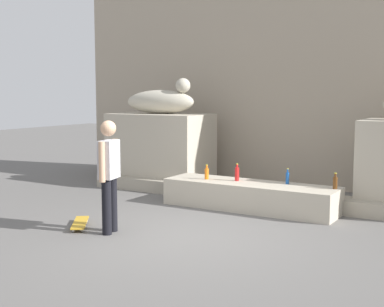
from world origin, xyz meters
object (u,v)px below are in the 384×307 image
at_px(statue_reclining_left, 162,101).
at_px(bottle_orange, 207,173).
at_px(bottle_red, 237,174).
at_px(bottle_brown, 335,182).
at_px(bottle_blue, 287,178).
at_px(skater, 109,171).
at_px(skateboard, 80,223).

distance_m(statue_reclining_left, bottle_orange, 2.60).
bearing_deg(bottle_red, statue_reclining_left, 154.80).
relative_size(bottle_brown, bottle_blue, 0.99).
relative_size(statue_reclining_left, bottle_red, 5.30).
xyz_separation_m(statue_reclining_left, bottle_blue, (3.33, -0.99, -1.29)).
distance_m(bottle_brown, bottle_blue, 0.86).
distance_m(skater, bottle_red, 2.75).
relative_size(skater, bottle_brown, 6.15).
relative_size(skateboard, bottle_red, 2.43).
height_order(skater, bottle_blue, skater).
height_order(skateboard, bottle_blue, bottle_blue).
height_order(bottle_orange, bottle_blue, bottle_blue).
height_order(skater, skateboard, skater).
bearing_deg(bottle_red, skater, -107.07).
bearing_deg(skater, bottle_blue, -45.96).
relative_size(bottle_orange, bottle_brown, 1.01).
relative_size(statue_reclining_left, bottle_blue, 6.03).
distance_m(skateboard, bottle_orange, 2.65).
bearing_deg(skateboard, bottle_blue, -77.27).
xyz_separation_m(bottle_red, bottle_brown, (1.76, 0.10, -0.02)).
height_order(skateboard, bottle_brown, bottle_brown).
bearing_deg(bottle_blue, statue_reclining_left, 163.46).
bearing_deg(skater, statue_reclining_left, 9.17).
xyz_separation_m(statue_reclining_left, bottle_orange, (1.87, -1.27, -1.30)).
bearing_deg(bottle_blue, bottle_brown, -3.19).
distance_m(skater, skateboard, 1.06).
height_order(statue_reclining_left, bottle_orange, statue_reclining_left).
xyz_separation_m(skater, bottle_brown, (2.56, 2.71, -0.34)).
bearing_deg(bottle_brown, statue_reclining_left, 166.09).
bearing_deg(bottle_orange, bottle_brown, 5.88).
height_order(skater, bottle_red, skater).
relative_size(skater, skateboard, 2.20).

